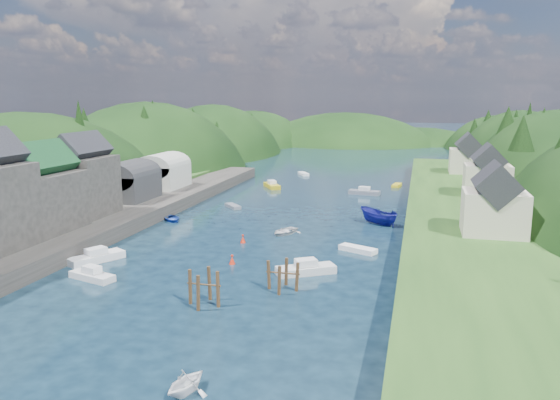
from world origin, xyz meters
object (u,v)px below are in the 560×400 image
(piling_cluster_near, at_px, (204,291))
(channel_buoy_far, at_px, (243,239))
(piling_cluster_far, at_px, (283,279))
(channel_buoy_near, at_px, (232,260))

(piling_cluster_near, height_order, channel_buoy_far, piling_cluster_near)
(piling_cluster_near, xyz_separation_m, piling_cluster_far, (5.75, 5.45, -0.19))
(piling_cluster_near, distance_m, piling_cluster_far, 7.92)
(channel_buoy_far, bearing_deg, piling_cluster_near, -81.11)
(piling_cluster_far, relative_size, channel_buoy_near, 3.08)
(piling_cluster_near, distance_m, channel_buoy_far, 20.90)
(channel_buoy_far, bearing_deg, channel_buoy_near, -79.41)
(piling_cluster_near, xyz_separation_m, channel_buoy_near, (-1.60, 11.93, -0.84))
(channel_buoy_near, bearing_deg, channel_buoy_far, 100.59)
(piling_cluster_far, distance_m, channel_buoy_near, 9.82)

